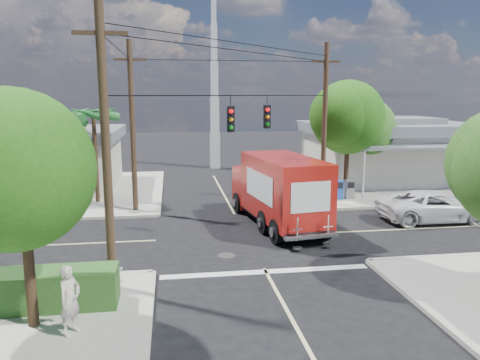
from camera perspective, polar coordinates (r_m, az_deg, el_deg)
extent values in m
plane|color=black|center=(21.02, 0.81, -6.88)|extent=(120.00, 120.00, 0.00)
cube|color=#A09B90|center=(34.50, 16.09, -0.35)|extent=(14.00, 14.00, 0.14)
cube|color=#AFAA9B|center=(32.25, 4.69, -0.70)|extent=(0.25, 14.00, 0.14)
cube|color=#AFAA9B|center=(28.42, 21.90, -2.93)|extent=(14.00, 0.25, 0.14)
cube|color=#A09B90|center=(32.37, -22.15, -1.40)|extent=(14.00, 14.00, 0.14)
cube|color=#AFAA9B|center=(31.43, -9.67, -1.11)|extent=(0.25, 14.00, 0.14)
cube|color=#AFAA9B|center=(25.79, -25.76, -4.52)|extent=(14.00, 0.25, 0.14)
cube|color=beige|center=(30.63, -2.20, -1.39)|extent=(0.12, 12.00, 0.01)
cube|color=beige|center=(12.06, 8.99, -20.81)|extent=(0.12, 12.00, 0.01)
cube|color=beige|center=(24.63, 24.54, -5.24)|extent=(12.00, 0.12, 0.01)
cube|color=beige|center=(21.84, -26.30, -7.30)|extent=(12.00, 0.12, 0.01)
cube|color=silver|center=(17.03, 3.17, -11.09)|extent=(7.50, 0.40, 0.01)
cube|color=beige|center=(35.77, 17.76, 2.80)|extent=(11.00, 8.00, 3.40)
cube|color=slate|center=(35.57, 17.94, 6.07)|extent=(11.80, 8.80, 0.70)
cube|color=slate|center=(35.55, 17.98, 6.88)|extent=(6.05, 4.40, 0.50)
cube|color=slate|center=(31.34, 21.80, 3.77)|extent=(9.90, 1.80, 0.15)
cylinder|color=silver|center=(28.85, 14.83, 0.74)|extent=(0.12, 0.12, 2.90)
cube|color=beige|center=(33.78, -23.40, 1.85)|extent=(10.00, 8.00, 3.20)
cube|color=slate|center=(33.58, -23.64, 5.14)|extent=(10.80, 8.80, 0.70)
cube|color=slate|center=(33.55, -23.70, 5.99)|extent=(5.50, 4.40, 0.50)
cube|color=slate|center=(28.98, -26.00, 2.58)|extent=(9.00, 1.80, 0.15)
cylinder|color=silver|center=(27.45, -18.30, -0.12)|extent=(0.12, 0.12, 2.70)
cube|color=silver|center=(40.27, -3.06, 3.58)|extent=(0.80, 0.80, 3.00)
cube|color=silver|center=(40.03, -3.11, 7.85)|extent=(0.70, 0.70, 3.00)
cube|color=silver|center=(40.01, -3.15, 12.14)|extent=(0.60, 0.60, 3.00)
cube|color=silver|center=(40.22, -3.19, 16.42)|extent=(0.50, 0.50, 3.00)
cube|color=silver|center=(40.65, -3.24, 20.62)|extent=(0.40, 0.40, 3.00)
cylinder|color=#422D1C|center=(13.55, -24.38, -8.78)|extent=(0.28, 0.28, 3.71)
sphere|color=#1D5511|center=(13.02, -25.13, 0.94)|extent=(3.71, 3.71, 3.71)
sphere|color=#1D5511|center=(13.30, -26.62, 2.02)|extent=(3.02, 3.02, 3.02)
sphere|color=#1D5511|center=(12.65, -23.96, 0.26)|extent=(3.25, 3.25, 3.25)
cylinder|color=#422D1C|center=(28.87, 12.85, 2.04)|extent=(0.28, 0.28, 4.10)
sphere|color=#1D5511|center=(28.63, 13.05, 7.12)|extent=(4.10, 4.10, 4.10)
sphere|color=#1D5511|center=(28.66, 12.18, 7.67)|extent=(3.33, 3.33, 3.33)
sphere|color=#1D5511|center=(28.49, 13.92, 6.81)|extent=(3.58, 3.58, 3.58)
cylinder|color=#422D1C|center=(31.92, 15.77, 2.22)|extent=(0.28, 0.28, 3.58)
sphere|color=#2C6019|center=(31.70, 15.96, 6.23)|extent=(3.58, 3.58, 3.58)
sphere|color=#2C6019|center=(31.70, 15.17, 6.67)|extent=(2.91, 2.91, 2.91)
sphere|color=#2C6019|center=(31.58, 16.76, 5.97)|extent=(3.14, 3.14, 3.14)
cylinder|color=#422D1C|center=(27.88, -17.18, 2.49)|extent=(0.24, 0.24, 5.00)
cone|color=#25702B|center=(27.54, -15.60, 7.91)|extent=(0.50, 2.06, 0.98)
cone|color=#25702B|center=(28.28, -16.11, 7.94)|extent=(1.92, 1.68, 0.98)
cone|color=#25702B|center=(28.56, -17.60, 7.88)|extent=(2.12, 0.95, 0.98)
cone|color=#25702B|center=(28.19, -18.99, 7.78)|extent=(1.34, 2.07, 0.98)
cone|color=#25702B|center=(27.42, -19.28, 7.71)|extent=(1.34, 2.07, 0.98)
cone|color=#25702B|center=(26.83, -18.18, 7.73)|extent=(2.12, 0.95, 0.98)
cone|color=#25702B|center=(26.89, -16.50, 7.82)|extent=(1.92, 1.68, 0.98)
cylinder|color=#422D1C|center=(29.73, -20.54, 2.36)|extent=(0.24, 0.24, 4.60)
cone|color=#25702B|center=(29.35, -19.11, 7.07)|extent=(0.50, 2.06, 0.98)
cone|color=#25702B|center=(30.10, -19.51, 7.11)|extent=(1.92, 1.68, 0.98)
cone|color=#25702B|center=(30.42, -20.86, 7.06)|extent=(2.12, 0.95, 0.98)
cone|color=#25702B|center=(30.08, -22.20, 6.94)|extent=(1.34, 2.07, 0.98)
cone|color=#25702B|center=(29.33, -22.56, 6.85)|extent=(1.34, 2.07, 0.98)
cone|color=#25702B|center=(28.71, -21.60, 6.85)|extent=(2.12, 0.95, 0.98)
cone|color=#25702B|center=(28.72, -20.03, 6.96)|extent=(1.92, 1.68, 0.98)
cylinder|color=#473321|center=(14.85, -16.00, 3.28)|extent=(0.28, 0.28, 9.00)
cube|color=#473321|center=(14.86, -16.70, 16.80)|extent=(1.60, 0.12, 0.12)
cylinder|color=#473321|center=(26.46, 10.24, 6.44)|extent=(0.28, 0.28, 9.00)
cube|color=#473321|center=(26.46, 10.49, 14.02)|extent=(1.60, 0.12, 0.12)
cylinder|color=#473321|center=(25.15, -12.97, 6.15)|extent=(0.28, 0.28, 9.00)
cube|color=#473321|center=(25.16, -13.30, 14.12)|extent=(1.60, 0.12, 0.12)
cylinder|color=black|center=(20.08, 0.85, 10.27)|extent=(10.43, 10.43, 0.04)
cube|color=black|center=(19.20, -1.14, 7.43)|extent=(0.30, 0.24, 1.05)
sphere|color=red|center=(19.05, -1.09, 8.40)|extent=(0.20, 0.20, 0.20)
cube|color=black|center=(21.39, 3.30, 7.71)|extent=(0.30, 0.24, 1.05)
sphere|color=red|center=(21.24, 3.39, 8.58)|extent=(0.20, 0.20, 0.20)
cube|color=silver|center=(15.99, -24.92, -11.67)|extent=(5.94, 0.05, 0.08)
cube|color=silver|center=(15.85, -25.03, -10.32)|extent=(5.94, 0.05, 0.08)
cube|color=silver|center=(15.37, -14.72, -11.30)|extent=(0.09, 0.06, 1.00)
cube|color=#224C1A|center=(15.27, -26.56, -12.03)|extent=(6.20, 1.20, 1.10)
cube|color=red|center=(28.09, 10.50, -1.20)|extent=(0.50, 0.50, 1.10)
cube|color=#1A4CA7|center=(28.33, 11.84, -1.15)|extent=(0.50, 0.50, 1.10)
cube|color=slate|center=(28.57, 13.16, -1.11)|extent=(0.50, 0.50, 1.10)
cube|color=black|center=(22.84, 4.50, -4.12)|extent=(3.34, 7.84, 0.24)
cube|color=#B01914|center=(25.38, 2.08, -0.83)|extent=(2.56, 1.98, 2.14)
cube|color=black|center=(25.94, 1.59, 0.30)|extent=(2.06, 0.54, 0.92)
cube|color=silver|center=(26.33, 1.45, -1.93)|extent=(2.23, 0.45, 0.34)
cube|color=#B01914|center=(21.72, 5.40, -0.93)|extent=(3.24, 5.94, 2.82)
cube|color=white|center=(22.19, 8.36, -0.38)|extent=(0.54, 3.47, 1.27)
cube|color=white|center=(21.26, 2.32, -0.74)|extent=(0.54, 3.47, 1.27)
cube|color=white|center=(19.15, 8.63, -2.09)|extent=(1.74, 0.28, 1.27)
cube|color=silver|center=(19.45, 8.66, -6.79)|extent=(2.35, 0.59, 0.18)
cube|color=silver|center=(18.95, 6.99, -5.98)|extent=(0.44, 0.12, 0.97)
cube|color=silver|center=(19.52, 10.67, -5.59)|extent=(0.44, 0.12, 0.97)
cylinder|color=black|center=(25.07, -0.25, -2.78)|extent=(0.47, 1.10, 1.07)
cylinder|color=black|center=(25.79, 4.53, -2.44)|extent=(0.47, 1.10, 1.07)
cylinder|color=black|center=(19.91, 4.46, -6.29)|extent=(0.47, 1.10, 1.07)
cylinder|color=black|center=(20.80, 10.24, -5.70)|extent=(0.47, 1.10, 1.07)
imported|color=silver|center=(25.27, 22.51, -2.96)|extent=(5.44, 2.52, 1.51)
imported|color=beige|center=(13.05, -20.03, -13.57)|extent=(0.73, 0.81, 1.85)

